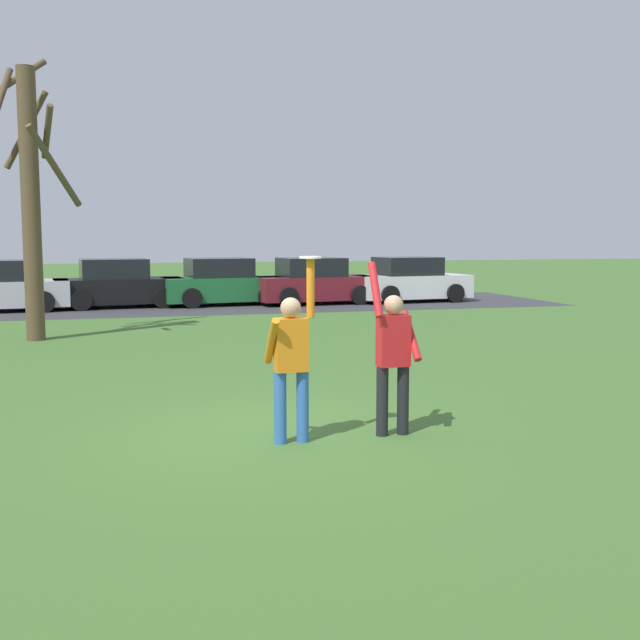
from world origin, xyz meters
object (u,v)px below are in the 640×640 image
Objects in this scene: parked_car_white at (410,281)px; bare_tree_tall at (30,192)px; frisbee_disc at (310,257)px; parked_car_black at (118,285)px; parked_car_green at (222,284)px; parked_car_maroon at (314,283)px; person_catcher at (291,357)px; person_defender at (393,352)px.

bare_tree_tall is at bearing -154.40° from parked_car_white.
frisbee_disc is 19.08m from parked_car_white.
parked_car_black is 3.43m from parked_car_green.
parked_car_black is 1.00× the size of parked_car_green.
parked_car_black is at bearing 170.04° from parked_car_maroon.
bare_tree_tall reaches higher than parked_car_black.
parked_car_maroon is (3.12, -0.43, 0.00)m from parked_car_green.
bare_tree_tall reaches higher than person_catcher.
person_defender is 0.48× the size of parked_car_maroon.
parked_car_maroon and parked_car_white have the same top height.
parked_car_green is at bearing 55.45° from bare_tree_tall.
parked_car_white is 14.23m from bare_tree_tall.
person_defender is at bearing -64.04° from bare_tree_tall.
frisbee_disc is (0.22, 0.00, 1.11)m from person_catcher.
parked_car_green is 3.15m from parked_car_maroon.
person_catcher is 8.31× the size of frisbee_disc.
bare_tree_tall is (-8.44, -7.30, 2.58)m from parked_car_maroon.
person_catcher is 17.75m from parked_car_green.
person_defender is 11.27m from bare_tree_tall.
frisbee_disc is 10.71m from bare_tree_tall.
parked_car_green is at bearing 166.39° from parked_car_maroon.
person_catcher is at bearing -178.96° from frisbee_disc.
parked_car_green and parked_car_maroon have the same top height.
parked_car_white is at bearing -113.60° from person_defender.
frisbee_disc is at bearing -100.51° from parked_car_green.
bare_tree_tall is (-4.83, 9.91, 2.32)m from person_defender.
person_defender is at bearing 0.00° from person_catcher.
parked_car_white is (3.53, -0.02, 0.00)m from parked_car_maroon.
frisbee_disc is at bearing -89.43° from parked_car_black.
person_catcher is 1.02× the size of person_defender.
person_defender is 17.65m from parked_car_green.
parked_car_black is at bearing 76.38° from bare_tree_tall.
person_catcher is 0.49× the size of parked_car_black.
parked_car_black is 6.57m from parked_car_maroon.
person_catcher reaches higher than parked_car_white.
parked_car_black is at bearing 173.37° from parked_car_green.
person_catcher is 0.49× the size of parked_car_green.
person_catcher is 1.22m from person_defender.
person_catcher is at bearing 0.00° from person_defender.
parked_car_green is (0.49, 17.64, -0.25)m from person_defender.
parked_car_maroon is at bearing 40.84° from bare_tree_tall.
parked_car_green and parked_car_white have the same top height.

